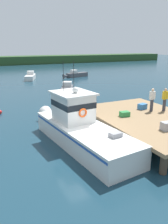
{
  "coord_description": "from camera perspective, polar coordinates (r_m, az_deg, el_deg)",
  "views": [
    {
      "loc": [
        -5.07,
        -10.77,
        5.69
      ],
      "look_at": [
        1.2,
        2.21,
        1.4
      ],
      "focal_mm": 36.14,
      "sensor_mm": 36.0,
      "label": 1
    }
  ],
  "objects": [
    {
      "name": "deckhand_by_the_boat",
      "position": [
        16.43,
        16.84,
        3.09
      ],
      "size": [
        0.36,
        0.22,
        1.63
      ],
      "color": "#383842",
      "rests_on": "dock"
    },
    {
      "name": "crate_single_by_cleat",
      "position": [
        14.99,
        10.24,
        -0.48
      ],
      "size": [
        0.65,
        0.51,
        0.32
      ],
      "primitive_type": "cube",
      "rotation": [
        0.0,
        0.0,
        -0.11
      ],
      "color": "#2D8442",
      "rests_on": "dock"
    },
    {
      "name": "main_fishing_boat",
      "position": [
        13.5,
        -1.39,
        -3.73
      ],
      "size": [
        3.37,
        9.94,
        4.8
      ],
      "color": "silver",
      "rests_on": "ground"
    },
    {
      "name": "moored_boat_far_right",
      "position": [
        27.93,
        -4.29,
        5.75
      ],
      "size": [
        3.22,
        5.25,
        1.35
      ],
      "color": "#4C4C51",
      "rests_on": "ground"
    },
    {
      "name": "ground_plane",
      "position": [
        13.2,
        -0.53,
        -8.97
      ],
      "size": [
        200.0,
        200.0,
        0.0
      ],
      "primitive_type": "plane",
      "color": "#193847"
    },
    {
      "name": "crate_single_far",
      "position": [
        13.18,
        20.19,
        -3.34
      ],
      "size": [
        0.63,
        0.48,
        0.46
      ],
      "primitive_type": "cube",
      "rotation": [
        0.0,
        0.0,
        -0.07
      ],
      "color": "#9E9EA3",
      "rests_on": "dock"
    },
    {
      "name": "mooring_buoy_inshore",
      "position": [
        20.7,
        -20.46,
        0.02
      ],
      "size": [
        0.32,
        0.32,
        0.32
      ],
      "primitive_type": "sphere",
      "color": "red",
      "rests_on": "ground"
    },
    {
      "name": "crate_stack_mid_dock",
      "position": [
        16.95,
        14.54,
        1.37
      ],
      "size": [
        0.68,
        0.56,
        0.4
      ],
      "primitive_type": "cube",
      "rotation": [
        0.0,
        0.0,
        0.22
      ],
      "color": "#3370B2",
      "rests_on": "dock"
    },
    {
      "name": "moored_boat_mid_harbor",
      "position": [
        42.29,
        -2.13,
        9.46
      ],
      "size": [
        5.25,
        2.24,
        1.31
      ],
      "color": "#4C4C51",
      "rests_on": "ground"
    },
    {
      "name": "deckhand_further_back",
      "position": [
        16.76,
        19.77,
        3.08
      ],
      "size": [
        0.36,
        0.22,
        1.63
      ],
      "color": "#383842",
      "rests_on": "dock"
    },
    {
      "name": "moored_boat_near_channel",
      "position": [
        40.51,
        -13.37,
        8.74
      ],
      "size": [
        2.87,
        5.42,
        1.37
      ],
      "color": "silver",
      "rests_on": "ground"
    },
    {
      "name": "dock",
      "position": [
        15.32,
        15.92,
        -1.62
      ],
      "size": [
        6.0,
        9.0,
        1.2
      ],
      "color": "#4C3D2D",
      "rests_on": "ground"
    }
  ]
}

